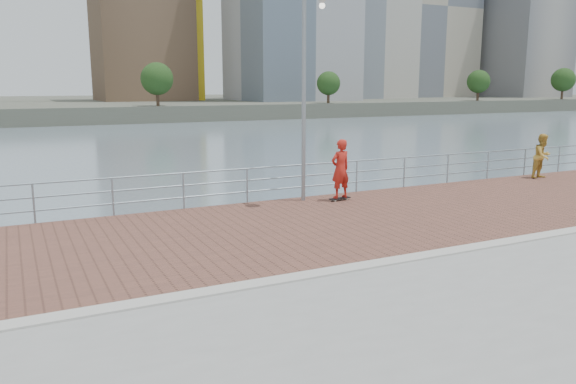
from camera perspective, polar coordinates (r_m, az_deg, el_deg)
name	(u,v)px	position (r m, az deg, el deg)	size (l,w,h in m)	color
water	(331,365)	(12.14, 4.38, -17.14)	(400.00, 400.00, 0.00)	slate
brick_lane	(260,231)	(14.41, -2.83, -3.97)	(40.00, 6.80, 0.02)	brown
curb	(332,271)	(11.33, 4.53, -8.04)	(40.00, 0.40, 0.06)	#B7B5AD
far_shore	(37,106)	(131.88, -24.15, 7.98)	(320.00, 95.00, 2.50)	#4C5142
guardrail	(216,184)	(17.37, -7.34, 0.81)	(39.06, 0.06, 1.13)	#8C9EA8
street_lamp	(312,51)	(17.35, 2.41, 14.16)	(0.48, 1.40, 6.61)	gray
skateboard	(340,198)	(18.15, 5.29, -0.65)	(0.77, 0.29, 0.09)	black
skateboarder	(340,169)	(17.99, 5.35, 2.36)	(0.69, 0.45, 1.89)	red
bystander	(543,156)	(24.50, 24.45, 3.34)	(0.86, 0.67, 1.77)	gold
shoreline_trees	(176,79)	(89.32, -11.32, 11.16)	(170.16, 5.19, 6.92)	#473323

